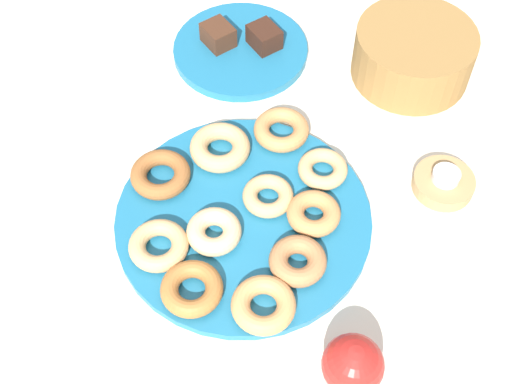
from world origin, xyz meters
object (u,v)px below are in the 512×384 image
(cake_plate, at_px, (241,50))
(brownie_near, at_px, (218,35))
(donut_3, at_px, (314,213))
(basket, at_px, (413,54))
(donut_7, at_px, (192,289))
(donut_9, at_px, (281,130))
(donut_10, at_px, (268,196))
(donut_1, at_px, (160,174))
(donut_2, at_px, (214,232))
(donut_5, at_px, (159,246))
(donut_4, at_px, (220,147))
(tealight, at_px, (446,176))
(candle_holder, at_px, (443,183))
(brownie_far, at_px, (264,37))
(donut_0, at_px, (323,169))
(donut_8, at_px, (298,261))
(donut_6, at_px, (263,305))
(apple, at_px, (353,365))

(cake_plate, xyz_separation_m, brownie_near, (-0.04, -0.02, 0.03))
(donut_3, relative_size, basket, 0.39)
(donut_7, xyz_separation_m, basket, (-0.00, 0.57, 0.02))
(donut_9, bearing_deg, donut_10, -60.73)
(donut_1, relative_size, donut_7, 1.06)
(donut_9, bearing_deg, cake_plate, 147.86)
(cake_plate, distance_m, basket, 0.31)
(donut_2, distance_m, donut_9, 0.22)
(donut_5, distance_m, donut_9, 0.28)
(donut_1, distance_m, donut_10, 0.17)
(donut_4, distance_m, tealight, 0.35)
(candle_holder, bearing_deg, brownie_near, 178.46)
(brownie_far, bearing_deg, donut_7, -62.45)
(candle_holder, bearing_deg, brownie_far, 171.43)
(donut_4, distance_m, donut_9, 0.11)
(donut_0, distance_m, donut_3, 0.09)
(donut_7, xyz_separation_m, donut_8, (0.09, 0.13, 0.00))
(cake_plate, bearing_deg, brownie_far, 45.00)
(donut_9, distance_m, brownie_near, 0.24)
(donut_6, bearing_deg, cake_plate, 133.49)
(donut_3, relative_size, donut_6, 0.90)
(donut_1, relative_size, donut_5, 1.07)
(donut_8, height_order, apple, apple)
(brownie_near, xyz_separation_m, tealight, (0.47, -0.01, -0.01))
(donut_0, xyz_separation_m, donut_1, (-0.19, -0.17, 0.00))
(donut_6, distance_m, candle_holder, 0.35)
(cake_plate, height_order, apple, apple)
(donut_3, height_order, donut_8, donut_8)
(cake_plate, bearing_deg, donut_10, -42.91)
(brownie_near, relative_size, basket, 0.26)
(donut_3, relative_size, donut_4, 0.84)
(donut_2, bearing_deg, brownie_far, 118.66)
(donut_1, distance_m, donut_8, 0.26)
(donut_5, xyz_separation_m, donut_6, (0.18, 0.02, 0.00))
(basket, bearing_deg, donut_4, -110.33)
(cake_plate, bearing_deg, donut_2, -55.44)
(donut_9, xyz_separation_m, donut_10, (0.06, -0.12, -0.00))
(donut_7, height_order, donut_8, donut_8)
(cake_plate, relative_size, brownie_far, 4.49)
(cake_plate, bearing_deg, apple, -36.79)
(donut_0, xyz_separation_m, donut_4, (-0.15, -0.07, 0.00))
(tealight, bearing_deg, donut_10, -133.64)
(donut_2, bearing_deg, donut_7, -67.22)
(donut_3, xyz_separation_m, donut_7, (-0.06, -0.21, -0.00))
(brownie_near, bearing_deg, donut_7, -53.07)
(donut_5, relative_size, donut_6, 0.97)
(donut_2, height_order, donut_7, donut_2)
(donut_8, bearing_deg, donut_6, -86.42)
(donut_0, bearing_deg, tealight, 34.04)
(donut_6, xyz_separation_m, apple, (0.14, 0.00, 0.01))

